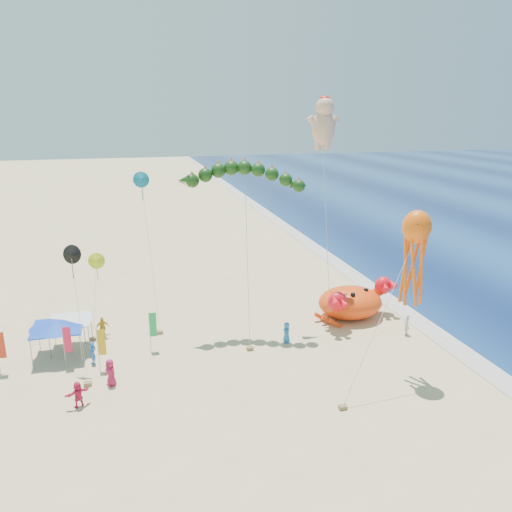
{
  "coord_description": "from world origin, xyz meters",
  "views": [
    {
      "loc": [
        -11.38,
        -33.69,
        17.39
      ],
      "look_at": [
        -2.0,
        2.0,
        6.5
      ],
      "focal_mm": 35.0,
      "sensor_mm": 36.0,
      "label": 1
    }
  ],
  "objects": [
    {
      "name": "ground",
      "position": [
        0.0,
        0.0,
        0.0
      ],
      "size": [
        320.0,
        320.0,
        0.0
      ],
      "primitive_type": "plane",
      "color": "#D1B784",
      "rests_on": "ground"
    },
    {
      "name": "foam_strip",
      "position": [
        12.0,
        0.0,
        0.01
      ],
      "size": [
        320.0,
        320.0,
        0.0
      ],
      "primitive_type": "plane",
      "color": "silver",
      "rests_on": "ground"
    },
    {
      "name": "crab_inflatable",
      "position": [
        6.73,
        3.01,
        1.46
      ],
      "size": [
        7.58,
        6.52,
        3.32
      ],
      "color": "#EF3F0C",
      "rests_on": "ground"
    },
    {
      "name": "dragon_kite",
      "position": [
        -2.65,
        3.31,
        12.2
      ],
      "size": [
        9.86,
        5.76,
        13.29
      ],
      "color": "#12330E",
      "rests_on": "ground"
    },
    {
      "name": "cherub_kite",
      "position": [
        4.58,
        5.38,
        16.38
      ],
      "size": [
        1.94,
        2.6,
        18.44
      ],
      "color": "#E2A78A",
      "rests_on": "ground"
    },
    {
      "name": "octopus_kite",
      "position": [
        6.24,
        -6.6,
        8.69
      ],
      "size": [
        7.08,
        4.06,
        11.32
      ],
      "color": "#FF5D0D",
      "rests_on": "ground"
    },
    {
      "name": "canopy_blue",
      "position": [
        -16.87,
        1.97,
        2.44
      ],
      "size": [
        3.84,
        3.84,
        2.71
      ],
      "color": "gray",
      "rests_on": "ground"
    },
    {
      "name": "canopy_white",
      "position": [
        -16.12,
        3.01,
        2.44
      ],
      "size": [
        3.27,
        3.27,
        2.71
      ],
      "color": "gray",
      "rests_on": "ground"
    },
    {
      "name": "feather_flags",
      "position": [
        -15.08,
        0.03,
        2.01
      ],
      "size": [
        10.7,
        2.11,
        3.2
      ],
      "color": "gray",
      "rests_on": "ground"
    },
    {
      "name": "beachgoers",
      "position": [
        -9.75,
        -1.54,
        0.87
      ],
      "size": [
        25.8,
        10.37,
        1.84
      ],
      "color": "blue",
      "rests_on": "ground"
    },
    {
      "name": "small_kites",
      "position": [
        -14.99,
        3.55,
        7.29
      ],
      "size": [
        12.2,
        10.48,
        12.65
      ],
      "color": "#BAC916",
      "rests_on": "ground"
    }
  ]
}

